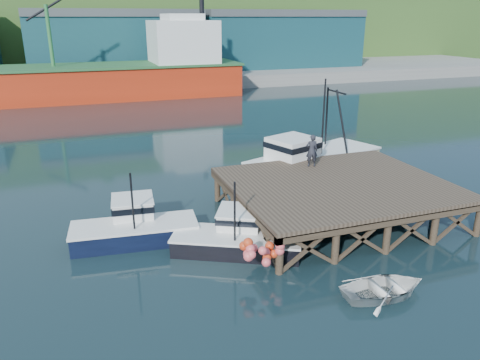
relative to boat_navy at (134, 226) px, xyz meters
name	(u,v)px	position (x,y,z in m)	size (l,w,h in m)	color
ground	(247,231)	(5.84, -0.93, -0.79)	(300.00, 300.00, 0.00)	black
wharf	(339,186)	(11.34, -1.11, 1.15)	(12.00, 10.00, 2.62)	brown
far_quay	(115,73)	(5.84, 69.07, 0.21)	(160.00, 40.00, 2.00)	gray
warehouse_mid	(115,44)	(5.84, 64.07, 5.71)	(28.00, 16.00, 9.00)	#194C53
warehouse_right	(274,41)	(35.84, 64.07, 5.71)	(30.00, 16.00, 9.00)	#194C53
cargo_ship	(67,76)	(-2.63, 47.07, 2.52)	(55.50, 10.00, 13.75)	red
hillside	(99,17)	(5.84, 99.07, 10.21)	(220.00, 50.00, 22.00)	#2D511E
boat_navy	(134,226)	(0.00, 0.00, 0.00)	(6.53, 3.75, 3.95)	black
boat_black	(238,236)	(4.66, -2.78, -0.08)	(6.63, 5.58, 3.87)	black
trawler	(312,159)	(13.21, 5.57, 0.65)	(11.16, 7.14, 7.04)	beige
dinghy	(385,288)	(8.99, -8.74, -0.41)	(2.63, 3.68, 0.76)	white
dockworker	(312,151)	(11.32, 2.26, 2.34)	(0.74, 0.48, 2.02)	#21222A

